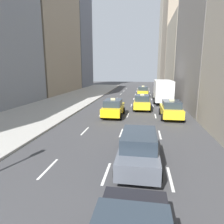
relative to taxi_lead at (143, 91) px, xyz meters
name	(u,v)px	position (x,y,z in m)	size (l,w,h in m)	color
sidewalk_left	(65,102)	(-11.00, -8.63, -0.81)	(8.00, 66.00, 0.15)	#ADAAA3
lane_markings	(130,110)	(-1.40, -12.63, -0.87)	(5.72, 56.00, 0.01)	white
building_row_left	(27,17)	(-18.00, -5.08, 11.72)	(6.00, 61.10, 31.30)	#4C515B
building_row_right	(189,19)	(8.00, 6.15, 13.06)	(6.00, 77.42, 35.68)	gray
taxi_lead	(143,91)	(0.00, 0.00, 0.00)	(2.02, 4.40, 1.87)	yellow
taxi_second	(113,108)	(-2.80, -16.38, 0.00)	(2.02, 4.40, 1.87)	yellow
taxi_third	(142,102)	(0.00, -12.30, 0.00)	(2.02, 4.40, 1.87)	yellow
taxi_fourth	(171,109)	(2.80, -16.23, 0.00)	(2.02, 4.40, 1.87)	yellow
sedan_silver_behind	(139,148)	(0.00, -26.50, 0.00)	(2.02, 4.95, 1.72)	#565B66
box_truck	(162,90)	(2.80, -6.11, 0.83)	(2.58, 8.40, 3.15)	#262628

